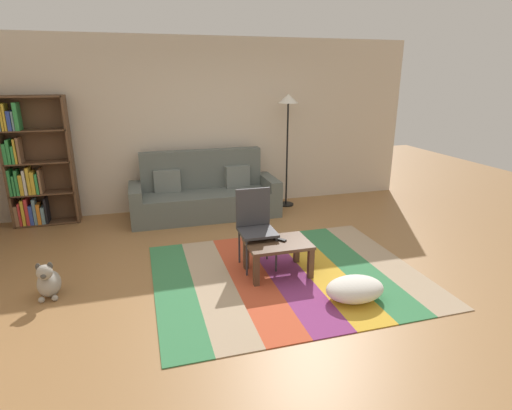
{
  "coord_description": "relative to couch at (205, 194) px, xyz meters",
  "views": [
    {
      "loc": [
        -1.21,
        -4.11,
        2.12
      ],
      "look_at": [
        0.08,
        0.33,
        0.65
      ],
      "focal_mm": 28.7,
      "sensor_mm": 36.0,
      "label": 1
    }
  ],
  "objects": [
    {
      "name": "coffee_table",
      "position": [
        0.44,
        -2.23,
        -0.03
      ],
      "size": [
        0.69,
        0.49,
        0.37
      ],
      "color": "#513826",
      "rests_on": "rug"
    },
    {
      "name": "dog",
      "position": [
        -1.92,
        -2.06,
        -0.18
      ],
      "size": [
        0.22,
        0.35,
        0.4
      ],
      "color": "#9E998E",
      "rests_on": "ground_plane"
    },
    {
      "name": "tv_remote",
      "position": [
        0.47,
        -2.19,
        0.05
      ],
      "size": [
        0.13,
        0.14,
        0.02
      ],
      "primitive_type": "cube",
      "rotation": [
        0.0,
        0.0,
        0.69
      ],
      "color": "black",
      "rests_on": "coffee_table"
    },
    {
      "name": "bookshelf",
      "position": [
        -2.44,
        0.28,
        0.51
      ],
      "size": [
        0.9,
        0.28,
        1.86
      ],
      "color": "brown",
      "rests_on": "ground_plane"
    },
    {
      "name": "folding_chair",
      "position": [
        0.27,
        -1.94,
        0.2
      ],
      "size": [
        0.4,
        0.4,
        0.9
      ],
      "rotation": [
        0.0,
        0.0,
        -0.78
      ],
      "color": "#38383D",
      "rests_on": "ground_plane"
    },
    {
      "name": "rug",
      "position": [
        0.53,
        -2.29,
        -0.33
      ],
      "size": [
        2.89,
        2.36,
        0.01
      ],
      "color": "#387F4C",
      "rests_on": "ground_plane"
    },
    {
      "name": "standing_lamp",
      "position": [
        1.41,
        0.13,
        1.2
      ],
      "size": [
        0.32,
        0.32,
        1.84
      ],
      "color": "black",
      "rests_on": "ground_plane"
    },
    {
      "name": "pouf",
      "position": [
        0.98,
        -2.98,
        -0.21
      ],
      "size": [
        0.59,
        0.41,
        0.23
      ],
      "primitive_type": "ellipsoid",
      "color": "white",
      "rests_on": "rug"
    },
    {
      "name": "ground_plane",
      "position": [
        0.27,
        -2.02,
        -0.34
      ],
      "size": [
        14.0,
        14.0,
        0.0
      ],
      "primitive_type": "plane",
      "color": "#9E7042"
    },
    {
      "name": "back_wall",
      "position": [
        0.27,
        0.53,
        1.01
      ],
      "size": [
        6.8,
        0.1,
        2.7
      ],
      "primitive_type": "cube",
      "color": "beige",
      "rests_on": "ground_plane"
    },
    {
      "name": "couch",
      "position": [
        0.0,
        0.0,
        0.0
      ],
      "size": [
        2.26,
        0.8,
        1.0
      ],
      "color": "#59605B",
      "rests_on": "ground_plane"
    }
  ]
}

